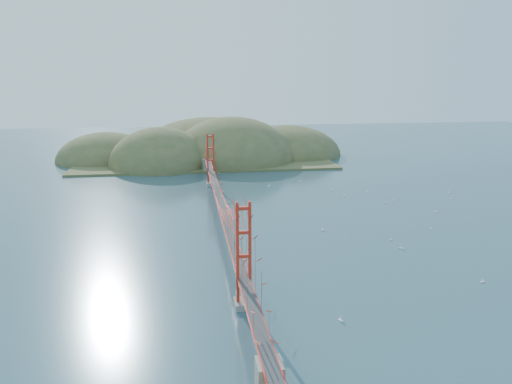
{
  "coord_description": "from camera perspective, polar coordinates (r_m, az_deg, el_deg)",
  "views": [
    {
      "loc": [
        -5.87,
        -79.0,
        24.51
      ],
      "look_at": [
        5.72,
        0.0,
        5.42
      ],
      "focal_mm": 35.0,
      "sensor_mm": 36.0,
      "label": 1
    }
  ],
  "objects": [
    {
      "name": "sailboat_17",
      "position": [
        111.73,
        21.15,
        -0.06
      ],
      "size": [
        0.63,
        0.5,
        0.74
      ],
      "color": "white",
      "rests_on": "ground"
    },
    {
      "name": "sailboat_16",
      "position": [
        108.59,
        8.65,
        0.33
      ],
      "size": [
        0.66,
        0.66,
        0.69
      ],
      "color": "white",
      "rests_on": "ground"
    },
    {
      "name": "sailboat_4",
      "position": [
        102.0,
        15.43,
        -0.87
      ],
      "size": [
        0.47,
        0.54,
        0.61
      ],
      "color": "white",
      "rests_on": "ground"
    },
    {
      "name": "sailboat_14",
      "position": [
        99.81,
        14.49,
        -1.12
      ],
      "size": [
        0.56,
        0.56,
        0.58
      ],
      "color": "white",
      "rests_on": "ground"
    },
    {
      "name": "sailboat_15",
      "position": [
        107.9,
        12.63,
        0.06
      ],
      "size": [
        0.5,
        0.52,
        0.58
      ],
      "color": "white",
      "rests_on": "ground"
    },
    {
      "name": "sailboat_10",
      "position": [
        52.92,
        9.64,
        -14.16
      ],
      "size": [
        0.59,
        0.63,
        0.71
      ],
      "color": "white",
      "rests_on": "ground"
    },
    {
      "name": "sailboat_1",
      "position": [
        80.75,
        7.58,
        -4.22
      ],
      "size": [
        0.6,
        0.65,
        0.73
      ],
      "color": "white",
      "rests_on": "ground"
    },
    {
      "name": "sailboat_7",
      "position": [
        116.58,
        5.1,
        1.33
      ],
      "size": [
        0.49,
        0.49,
        0.55
      ],
      "color": "white",
      "rests_on": "ground"
    },
    {
      "name": "sailboat_0",
      "position": [
        78.12,
        15.16,
        -5.22
      ],
      "size": [
        0.5,
        0.51,
        0.58
      ],
      "color": "white",
      "rests_on": "ground"
    },
    {
      "name": "ground",
      "position": [
        82.92,
        -3.92,
        -3.78
      ],
      "size": [
        320.0,
        320.0,
        0.0
      ],
      "primitive_type": "plane",
      "color": "#325665",
      "rests_on": "ground"
    },
    {
      "name": "sailboat_3",
      "position": [
        110.75,
        1.49,
        0.74
      ],
      "size": [
        0.57,
        0.53,
        0.64
      ],
      "color": "white",
      "rests_on": "ground"
    },
    {
      "name": "sailboat_13",
      "position": [
        85.37,
        19.31,
        -3.92
      ],
      "size": [
        0.54,
        0.54,
        0.58
      ],
      "color": "white",
      "rests_on": "ground"
    },
    {
      "name": "sailboat_2",
      "position": [
        66.65,
        24.46,
        -9.26
      ],
      "size": [
        0.61,
        0.53,
        0.69
      ],
      "color": "white",
      "rests_on": "ground"
    },
    {
      "name": "sailboat_6",
      "position": [
        74.76,
        16.27,
        -6.12
      ],
      "size": [
        0.72,
        0.72,
        0.75
      ],
      "color": "white",
      "rests_on": "ground"
    },
    {
      "name": "far_headlands",
      "position": [
        149.75,
        -5.15,
        3.98
      ],
      "size": [
        84.0,
        58.0,
        25.0
      ],
      "color": "brown",
      "rests_on": "ground"
    },
    {
      "name": "sailboat_9",
      "position": [
        106.65,
        21.36,
        -0.7
      ],
      "size": [
        0.51,
        0.51,
        0.56
      ],
      "color": "white",
      "rests_on": "ground"
    },
    {
      "name": "sailboat_8",
      "position": [
        103.52,
        10.04,
        -0.37
      ],
      "size": [
        0.67,
        0.67,
        0.7
      ],
      "color": "white",
      "rests_on": "ground"
    },
    {
      "name": "bridge",
      "position": [
        81.3,
        -4.01,
        0.98
      ],
      "size": [
        2.2,
        94.4,
        12.0
      ],
      "color": "gray",
      "rests_on": "ground"
    },
    {
      "name": "sailboat_11",
      "position": [
        95.83,
        19.9,
        -2.1
      ],
      "size": [
        0.59,
        0.58,
        0.67
      ],
      "color": "white",
      "rests_on": "ground"
    }
  ]
}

